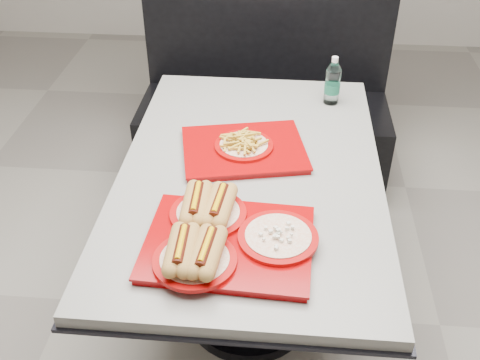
# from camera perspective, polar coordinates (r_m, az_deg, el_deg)

# --- Properties ---
(ground) EXTENTS (6.00, 6.00, 0.00)m
(ground) POSITION_cam_1_polar(r_m,az_deg,el_deg) (2.46, 0.87, -13.27)
(ground) COLOR gray
(ground) RESTS_ON ground
(diner_table) EXTENTS (0.92, 1.42, 0.75)m
(diner_table) POSITION_cam_1_polar(r_m,az_deg,el_deg) (2.05, 1.02, -2.57)
(diner_table) COLOR black
(diner_table) RESTS_ON ground
(booth_bench) EXTENTS (1.30, 0.57, 1.35)m
(booth_bench) POSITION_cam_1_polar(r_m,az_deg,el_deg) (3.06, 2.49, 7.58)
(booth_bench) COLOR black
(booth_bench) RESTS_ON ground
(tray_near) EXTENTS (0.51, 0.44, 0.10)m
(tray_near) POSITION_cam_1_polar(r_m,az_deg,el_deg) (1.62, -1.87, -5.69)
(tray_near) COLOR #920305
(tray_near) RESTS_ON diner_table
(tray_far) EXTENTS (0.49, 0.42, 0.09)m
(tray_far) POSITION_cam_1_polar(r_m,az_deg,el_deg) (2.01, 0.39, 3.39)
(tray_far) COLOR #920305
(tray_far) RESTS_ON diner_table
(water_bottle) EXTENTS (0.06, 0.06, 0.20)m
(water_bottle) POSITION_cam_1_polar(r_m,az_deg,el_deg) (2.35, 9.38, 9.67)
(water_bottle) COLOR silver
(water_bottle) RESTS_ON diner_table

